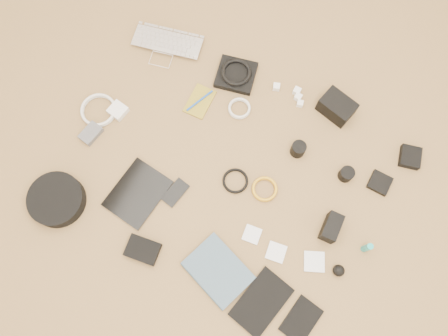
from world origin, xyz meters
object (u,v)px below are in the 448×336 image
at_px(phone, 175,193).
at_px(dslr_camera, 337,107).
at_px(paperback, 201,287).
at_px(headphone_case, 57,200).
at_px(laptop, 165,50).
at_px(tablet, 138,193).

bearing_deg(phone, dslr_camera, 66.50).
relative_size(dslr_camera, phone, 1.24).
xyz_separation_m(phone, paperback, (0.28, -0.28, 0.01)).
bearing_deg(headphone_case, phone, 32.00).
bearing_deg(headphone_case, paperback, -2.43).
height_order(laptop, paperback, laptop).
distance_m(dslr_camera, tablet, 0.93).
height_order(headphone_case, paperback, headphone_case).
relative_size(tablet, headphone_case, 1.10).
height_order(dslr_camera, phone, dslr_camera).
bearing_deg(laptop, phone, -69.29).
distance_m(laptop, headphone_case, 0.82).
xyz_separation_m(tablet, phone, (0.14, 0.08, -0.00)).
height_order(phone, headphone_case, headphone_case).
xyz_separation_m(laptop, paperback, (0.65, -0.85, -0.00)).
relative_size(tablet, paperback, 1.02).
height_order(laptop, tablet, laptop).
bearing_deg(dslr_camera, paperback, -86.07).
xyz_separation_m(laptop, phone, (0.37, -0.56, -0.01)).
relative_size(dslr_camera, headphone_case, 0.65).
bearing_deg(paperback, phone, 63.28).
height_order(dslr_camera, headphone_case, dslr_camera).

